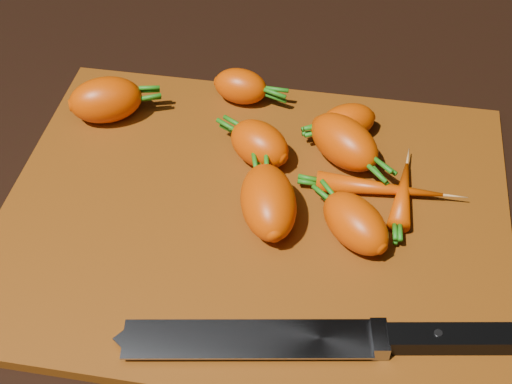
# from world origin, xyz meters

# --- Properties ---
(ground) EXTENTS (2.00, 2.00, 0.01)m
(ground) POSITION_xyz_m (0.00, 0.00, -0.01)
(ground) COLOR black
(cutting_board) EXTENTS (0.50, 0.40, 0.01)m
(cutting_board) POSITION_xyz_m (0.00, 0.00, 0.01)
(cutting_board) COLOR #72360A
(cutting_board) RESTS_ON ground
(carrot_0) EXTENTS (0.09, 0.08, 0.05)m
(carrot_0) POSITION_xyz_m (-0.19, 0.11, 0.04)
(carrot_0) COLOR #D64201
(carrot_0) RESTS_ON cutting_board
(carrot_1) EXTENTS (0.08, 0.08, 0.05)m
(carrot_1) POSITION_xyz_m (-0.01, 0.07, 0.04)
(carrot_1) COLOR #D64201
(carrot_1) RESTS_ON cutting_board
(carrot_2) EXTENTS (0.10, 0.09, 0.05)m
(carrot_2) POSITION_xyz_m (0.08, 0.09, 0.04)
(carrot_2) COLOR #D64201
(carrot_2) RESTS_ON cutting_board
(carrot_3) EXTENTS (0.08, 0.10, 0.05)m
(carrot_3) POSITION_xyz_m (0.02, -0.01, 0.04)
(carrot_3) COLOR #D64201
(carrot_3) RESTS_ON cutting_board
(carrot_4) EXTENTS (0.07, 0.06, 0.04)m
(carrot_4) POSITION_xyz_m (0.08, 0.13, 0.03)
(carrot_4) COLOR #D64201
(carrot_4) RESTS_ON cutting_board
(carrot_5) EXTENTS (0.07, 0.05, 0.04)m
(carrot_5) POSITION_xyz_m (-0.04, 0.17, 0.03)
(carrot_5) COLOR #D64201
(carrot_5) RESTS_ON cutting_board
(carrot_6) EXTENTS (0.09, 0.09, 0.05)m
(carrot_6) POSITION_xyz_m (0.10, -0.02, 0.03)
(carrot_6) COLOR #D64201
(carrot_6) RESTS_ON cutting_board
(carrot_7) EXTENTS (0.13, 0.02, 0.02)m
(carrot_7) POSITION_xyz_m (0.12, 0.04, 0.02)
(carrot_7) COLOR #D64201
(carrot_7) RESTS_ON cutting_board
(carrot_8) EXTENTS (0.03, 0.09, 0.02)m
(carrot_8) POSITION_xyz_m (0.14, 0.04, 0.02)
(carrot_8) COLOR #D64201
(carrot_8) RESTS_ON cutting_board
(knife) EXTENTS (0.34, 0.09, 0.02)m
(knife) POSITION_xyz_m (0.04, -0.15, 0.02)
(knife) COLOR gray
(knife) RESTS_ON cutting_board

